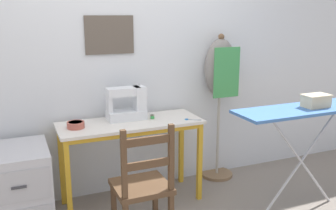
{
  "coord_description": "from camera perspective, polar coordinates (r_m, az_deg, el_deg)",
  "views": [
    {
      "loc": [
        -0.89,
        -2.7,
        1.63
      ],
      "look_at": [
        0.34,
        0.21,
        0.86
      ],
      "focal_mm": 40.0,
      "sensor_mm": 36.0,
      "label": 1
    }
  ],
  "objects": [
    {
      "name": "wall_back",
      "position": [
        3.37,
        -7.5,
        7.55
      ],
      "size": [
        10.0,
        0.07,
        2.55
      ],
      "color": "silver",
      "rests_on": "ground_plane"
    },
    {
      "name": "sewing_table",
      "position": [
        3.21,
        -5.64,
        -4.3
      ],
      "size": [
        1.22,
        0.47,
        0.74
      ],
      "color": "silver",
      "rests_on": "ground_plane"
    },
    {
      "name": "sewing_machine",
      "position": [
        3.24,
        -6.05,
        0.12
      ],
      "size": [
        0.35,
        0.17,
        0.31
      ],
      "color": "white",
      "rests_on": "sewing_table"
    },
    {
      "name": "fabric_bowl",
      "position": [
        3.09,
        -13.89,
        -2.95
      ],
      "size": [
        0.14,
        0.14,
        0.05
      ],
      "color": "#B25647",
      "rests_on": "sewing_table"
    },
    {
      "name": "scissors",
      "position": [
        3.24,
        3.45,
        -2.23
      ],
      "size": [
        0.14,
        0.11,
        0.01
      ],
      "color": "silver",
      "rests_on": "sewing_table"
    },
    {
      "name": "thread_spool_near_machine",
      "position": [
        3.26,
        -2.4,
        -1.83
      ],
      "size": [
        0.04,
        0.04,
        0.04
      ],
      "color": "green",
      "rests_on": "sewing_table"
    },
    {
      "name": "wooden_chair",
      "position": [
        2.78,
        -3.9,
        -12.26
      ],
      "size": [
        0.4,
        0.38,
        0.9
      ],
      "color": "#513823",
      "rests_on": "ground_plane"
    },
    {
      "name": "filing_cabinet",
      "position": [
        3.15,
        -21.69,
        -11.82
      ],
      "size": [
        0.46,
        0.58,
        0.65
      ],
      "color": "#B7B7BC",
      "rests_on": "ground_plane"
    },
    {
      "name": "dress_form",
      "position": [
        3.68,
        7.94,
        4.37
      ],
      "size": [
        0.32,
        0.32,
        1.45
      ],
      "color": "#846647",
      "rests_on": "ground_plane"
    },
    {
      "name": "ironing_board",
      "position": [
        3.21,
        20.22,
        -1.21
      ],
      "size": [
        1.22,
        0.36,
        0.91
      ],
      "color": "#3D6BAD",
      "rests_on": "ground_plane"
    },
    {
      "name": "storage_box",
      "position": [
        3.24,
        21.62,
        0.62
      ],
      "size": [
        0.22,
        0.14,
        0.1
      ],
      "color": "beige",
      "rests_on": "ironing_board"
    }
  ]
}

